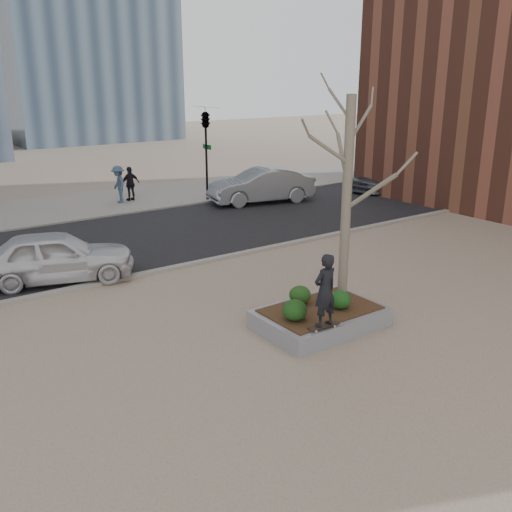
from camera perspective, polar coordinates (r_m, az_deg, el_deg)
ground at (r=13.60m, az=3.20°, el=-8.09°), size 120.00×120.00×0.00m
street at (r=21.80m, az=-13.39°, el=1.45°), size 60.00×8.00×0.02m
far_sidewalk at (r=28.25m, az=-18.87°, el=4.62°), size 60.00×6.00×0.02m
planter at (r=14.10m, az=6.42°, el=-6.21°), size 3.00×2.00×0.45m
planter_mulch at (r=14.00m, az=6.45°, el=-5.29°), size 2.70×1.70×0.04m
sycamore_tree at (r=13.98m, az=9.20°, el=8.74°), size 2.80×2.80×6.60m
shrub_left at (r=13.20m, az=3.90°, el=-5.42°), size 0.58×0.58×0.49m
shrub_middle at (r=14.14m, az=4.42°, el=-3.90°), size 0.54×0.54×0.46m
shrub_right at (r=13.96m, az=8.39°, el=-4.34°), size 0.53×0.53×0.45m
skateboard at (r=13.01m, az=6.77°, el=-7.06°), size 0.79×0.27×0.08m
skateboarder at (r=12.67m, az=6.91°, el=-3.44°), size 0.63×0.43×1.69m
police_car at (r=17.87m, az=-19.39°, el=-0.03°), size 4.83×3.10×1.53m
car_silver at (r=27.65m, az=0.53°, el=7.08°), size 5.31×2.89×1.66m
car_third at (r=31.84m, az=12.55°, el=7.79°), size 5.07×3.17×1.37m
pedestrian_b at (r=28.31m, az=-13.58°, el=6.98°), size 0.81×1.24×1.79m
pedestrian_c at (r=28.72m, az=-12.44°, el=7.08°), size 1.02×0.53×1.66m
traffic_light_far at (r=28.24m, az=-4.99°, el=10.11°), size 0.60×2.48×4.50m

